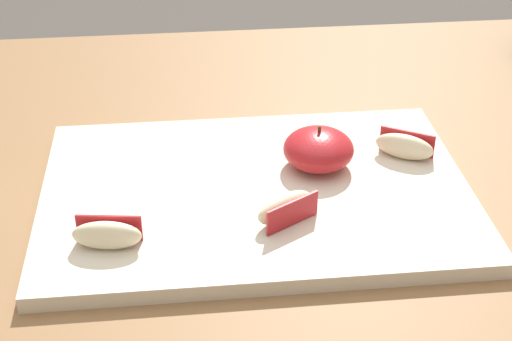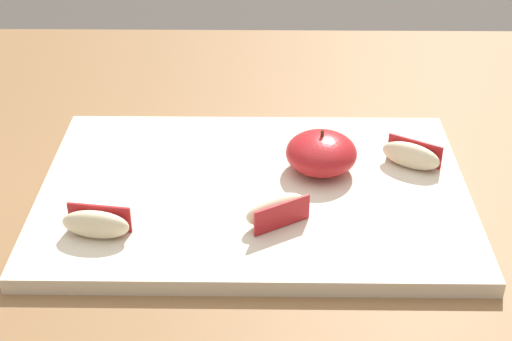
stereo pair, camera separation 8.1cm
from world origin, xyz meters
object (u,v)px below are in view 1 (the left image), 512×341
(apple_wedge_middle, at_px, (405,146))
(apple_half_skin_up, at_px, (318,149))
(apple_wedge_right, at_px, (286,208))
(apple_wedge_near_knife, at_px, (107,235))
(cutting_board, at_px, (256,193))

(apple_wedge_middle, bearing_deg, apple_half_skin_up, -175.52)
(apple_wedge_right, relative_size, apple_wedge_near_knife, 0.99)
(apple_half_skin_up, bearing_deg, apple_wedge_near_knife, -150.87)
(apple_half_skin_up, height_order, apple_wedge_middle, apple_half_skin_up)
(apple_half_skin_up, xyz_separation_m, apple_wedge_middle, (0.10, 0.01, -0.01))
(cutting_board, relative_size, apple_wedge_right, 6.70)
(apple_wedge_near_knife, bearing_deg, cutting_board, 30.81)
(apple_wedge_near_knife, height_order, apple_wedge_middle, same)
(apple_half_skin_up, distance_m, apple_wedge_right, 0.11)
(apple_half_skin_up, distance_m, apple_wedge_near_knife, 0.26)
(apple_wedge_right, height_order, apple_wedge_near_knife, same)
(apple_wedge_middle, bearing_deg, apple_wedge_near_knife, -157.74)
(apple_wedge_right, xyz_separation_m, apple_wedge_near_knife, (-0.17, -0.03, 0.00))
(apple_half_skin_up, bearing_deg, apple_wedge_right, -116.91)
(cutting_board, height_order, apple_wedge_near_knife, apple_wedge_near_knife)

